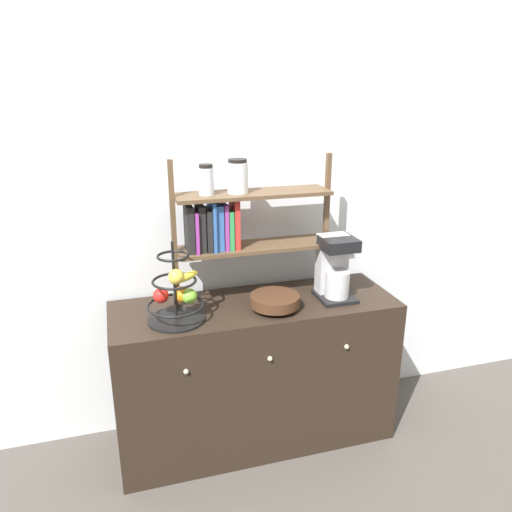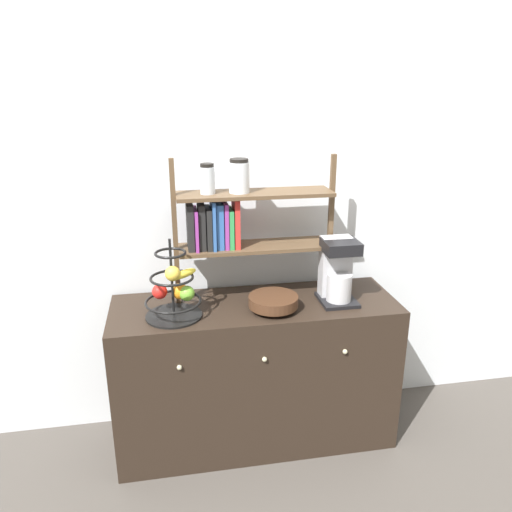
# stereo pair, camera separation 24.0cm
# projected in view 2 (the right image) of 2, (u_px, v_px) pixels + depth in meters

# --- Properties ---
(ground_plane) EXTENTS (12.00, 12.00, 0.00)m
(ground_plane) POSITION_uv_depth(u_px,v_px,m) (264.00, 465.00, 2.52)
(ground_plane) COLOR #47423D
(wall_back) EXTENTS (7.00, 0.05, 2.60)m
(wall_back) POSITION_uv_depth(u_px,v_px,m) (246.00, 191.00, 2.58)
(wall_back) COLOR silver
(wall_back) RESTS_ON ground_plane
(sideboard) EXTENTS (1.43, 0.50, 0.79)m
(sideboard) POSITION_uv_depth(u_px,v_px,m) (255.00, 372.00, 2.61)
(sideboard) COLOR black
(sideboard) RESTS_ON ground_plane
(coffee_maker) EXTENTS (0.18, 0.20, 0.32)m
(coffee_maker) POSITION_uv_depth(u_px,v_px,m) (337.00, 271.00, 2.47)
(coffee_maker) COLOR black
(coffee_maker) RESTS_ON sideboard
(fruit_stand) EXTENTS (0.27, 0.27, 0.38)m
(fruit_stand) POSITION_uv_depth(u_px,v_px,m) (174.00, 292.00, 2.31)
(fruit_stand) COLOR black
(fruit_stand) RESTS_ON sideboard
(wooden_bowl) EXTENTS (0.24, 0.24, 0.07)m
(wooden_bowl) POSITION_uv_depth(u_px,v_px,m) (273.00, 302.00, 2.40)
(wooden_bowl) COLOR #422819
(wooden_bowl) RESTS_ON sideboard
(shelf_hutch) EXTENTS (0.80, 0.20, 0.72)m
(shelf_hutch) POSITION_uv_depth(u_px,v_px,m) (233.00, 217.00, 2.40)
(shelf_hutch) COLOR brown
(shelf_hutch) RESTS_ON sideboard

